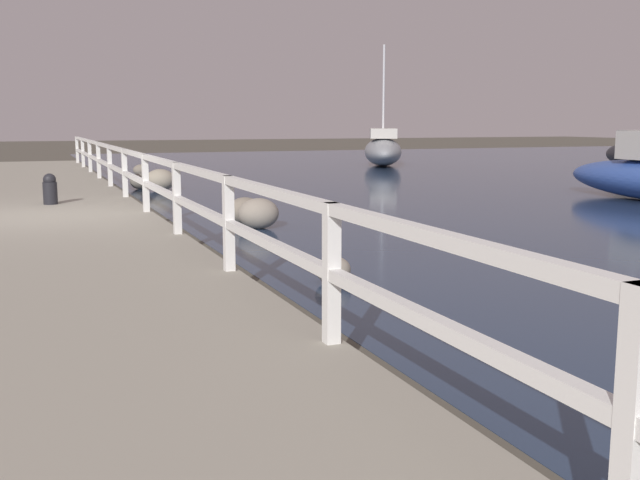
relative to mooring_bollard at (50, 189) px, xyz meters
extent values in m
plane|color=#4C473D|center=(-0.11, -1.81, -0.53)|extent=(120.00, 120.00, 0.00)
cube|color=gray|center=(-0.11, -1.81, -0.40)|extent=(3.33, 36.00, 0.25)
cube|color=white|center=(1.45, -12.61, 0.20)|extent=(0.10, 0.10, 0.96)
cube|color=white|center=(1.45, -9.91, 0.20)|extent=(0.10, 0.10, 0.96)
cube|color=white|center=(1.45, -7.21, 0.20)|extent=(0.10, 0.10, 0.96)
cube|color=white|center=(1.45, -4.51, 0.20)|extent=(0.10, 0.10, 0.96)
cube|color=white|center=(1.45, -1.81, 0.20)|extent=(0.10, 0.10, 0.96)
cube|color=white|center=(1.45, 0.89, 0.20)|extent=(0.10, 0.10, 0.96)
cube|color=white|center=(1.45, 3.59, 0.20)|extent=(0.10, 0.10, 0.96)
cube|color=white|center=(1.45, 6.29, 0.20)|extent=(0.10, 0.10, 0.96)
cube|color=white|center=(1.45, 8.99, 0.20)|extent=(0.10, 0.10, 0.96)
cube|color=white|center=(1.45, 11.69, 0.20)|extent=(0.10, 0.10, 0.96)
cube|color=white|center=(1.45, 14.39, 0.20)|extent=(0.10, 0.10, 0.96)
cube|color=white|center=(1.45, -1.81, 0.64)|extent=(0.09, 32.50, 0.08)
cube|color=white|center=(1.45, -1.81, 0.20)|extent=(0.09, 32.50, 0.08)
ellipsoid|color=slate|center=(3.13, 10.29, -0.34)|extent=(0.50, 0.45, 0.37)
ellipsoid|color=gray|center=(2.64, -7.09, -0.38)|extent=(0.39, 0.35, 0.29)
ellipsoid|color=gray|center=(2.78, 4.65, -0.25)|extent=(0.74, 0.67, 0.56)
ellipsoid|color=#666056|center=(2.40, 5.35, -0.32)|extent=(0.55, 0.50, 0.41)
ellipsoid|color=gray|center=(3.11, -2.78, -0.28)|extent=(0.67, 0.61, 0.51)
ellipsoid|color=slate|center=(3.08, -2.09, -0.30)|extent=(0.61, 0.55, 0.46)
cylinder|color=black|center=(0.00, 0.00, -0.08)|extent=(0.25, 0.25, 0.41)
sphere|color=black|center=(0.00, 0.00, 0.17)|extent=(0.23, 0.23, 0.23)
ellipsoid|color=black|center=(20.64, 6.78, -0.02)|extent=(2.49, 4.63, 1.01)
ellipsoid|color=gray|center=(13.06, 12.68, 0.02)|extent=(3.70, 5.75, 1.09)
cube|color=beige|center=(13.06, 12.68, 0.76)|extent=(1.95, 2.65, 0.38)
cylinder|color=silver|center=(13.06, 12.68, 2.39)|extent=(0.09, 0.09, 3.64)
camera|label=1|loc=(-0.44, -14.47, 1.21)|focal=42.00mm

